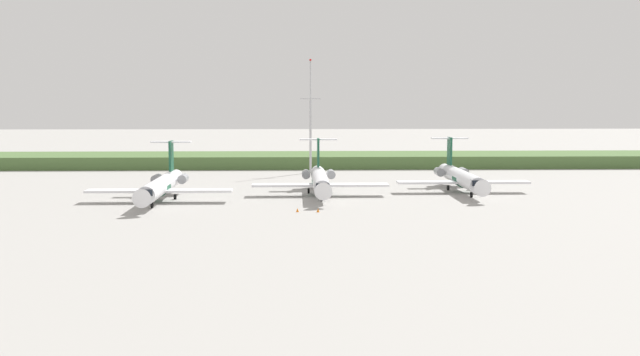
# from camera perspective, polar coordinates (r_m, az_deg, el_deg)

# --- Properties ---
(ground_plane) EXTENTS (500.00, 500.00, 0.00)m
(ground_plane) POSITION_cam_1_polar(r_m,az_deg,el_deg) (151.72, -0.28, -0.21)
(ground_plane) COLOR #9E9B96
(grass_berm) EXTENTS (320.00, 20.00, 2.92)m
(grass_berm) POSITION_cam_1_polar(r_m,az_deg,el_deg) (184.25, -0.55, 1.35)
(grass_berm) COLOR #4C6B38
(grass_berm) RESTS_ON ground
(regional_jet_nearest) EXTENTS (22.81, 31.00, 9.00)m
(regional_jet_nearest) POSITION_cam_1_polar(r_m,az_deg,el_deg) (124.44, -11.72, -0.52)
(regional_jet_nearest) COLOR white
(regional_jet_nearest) RESTS_ON ground
(regional_jet_second) EXTENTS (22.81, 31.00, 9.00)m
(regional_jet_second) POSITION_cam_1_polar(r_m,az_deg,el_deg) (129.72, 0.00, -0.14)
(regional_jet_second) COLOR white
(regional_jet_second) RESTS_ON ground
(regional_jet_third) EXTENTS (22.81, 31.00, 9.00)m
(regional_jet_third) POSITION_cam_1_polar(r_m,az_deg,el_deg) (136.24, 10.44, 0.06)
(regional_jet_third) COLOR white
(regional_jet_third) RESTS_ON ground
(antenna_mast) EXTENTS (4.40, 0.50, 24.72)m
(antenna_mast) POSITION_cam_1_polar(r_m,az_deg,el_deg) (167.24, -0.71, 3.88)
(antenna_mast) COLOR #B2B2B7
(antenna_mast) RESTS_ON ground
(safety_cone_front_marker) EXTENTS (0.44, 0.44, 0.55)m
(safety_cone_front_marker) POSITION_cam_1_polar(r_m,az_deg,el_deg) (110.49, -1.69, -2.39)
(safety_cone_front_marker) COLOR orange
(safety_cone_front_marker) RESTS_ON ground
(safety_cone_mid_marker) EXTENTS (0.44, 0.44, 0.55)m
(safety_cone_mid_marker) POSITION_cam_1_polar(r_m,az_deg,el_deg) (110.22, -0.15, -2.41)
(safety_cone_mid_marker) COLOR orange
(safety_cone_mid_marker) RESTS_ON ground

